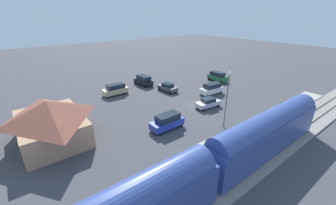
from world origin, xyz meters
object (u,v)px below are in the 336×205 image
(sedan_charcoal, at_px, (168,87))
(sedan_silver, at_px, (208,103))
(suv_tan, at_px, (115,89))
(light_pole_near_platform, at_px, (227,94))
(suv_white, at_px, (212,89))
(suv_black, at_px, (143,80))
(station_building, at_px, (50,120))
(suv_green, at_px, (218,76))
(pedestrian_on_platform, at_px, (265,113))
(suv_blue, at_px, (167,121))
(pedestrian_waiting_far, at_px, (281,105))
(passenger_train, at_px, (209,166))

(sedan_charcoal, xyz_separation_m, sedan_silver, (-10.90, -0.55, 0.00))
(suv_tan, xyz_separation_m, light_pole_near_platform, (-21.59, -6.93, 3.94))
(suv_white, bearing_deg, suv_black, 30.87)
(station_building, relative_size, suv_green, 2.22)
(suv_green, xyz_separation_m, suv_black, (8.18, 15.88, 0.00))
(suv_green, bearing_deg, station_building, 96.43)
(pedestrian_on_platform, distance_m, suv_green, 20.71)
(suv_white, xyz_separation_m, suv_tan, (11.40, 15.72, 0.00))
(pedestrian_on_platform, distance_m, suv_blue, 14.96)
(sedan_silver, distance_m, suv_blue, 10.21)
(sedan_charcoal, distance_m, suv_black, 6.90)
(sedan_charcoal, distance_m, suv_white, 9.10)
(suv_white, bearing_deg, station_building, 88.00)
(suv_green, height_order, suv_black, same)
(station_building, bearing_deg, suv_green, -83.57)
(suv_green, bearing_deg, suv_black, 62.73)
(pedestrian_on_platform, xyz_separation_m, light_pole_near_platform, (2.56, 6.30, 3.81))
(pedestrian_waiting_far, relative_size, suv_white, 0.34)
(suv_black, xyz_separation_m, suv_blue, (-19.03, 7.68, 0.00))
(pedestrian_waiting_far, bearing_deg, pedestrian_on_platform, 90.61)
(sedan_charcoal, height_order, suv_green, suv_green)
(suv_white, bearing_deg, sedan_charcoal, 42.34)
(sedan_silver, relative_size, suv_blue, 0.95)
(suv_black, bearing_deg, sedan_charcoal, -164.34)
(suv_black, xyz_separation_m, suv_tan, (-1.96, 7.73, 0.00))
(station_building, bearing_deg, suv_white, -92.00)
(pedestrian_on_platform, xyz_separation_m, suv_blue, (7.07, 13.18, -0.13))
(sedan_silver, distance_m, suv_tan, 18.59)
(sedan_charcoal, xyz_separation_m, suv_tan, (4.68, 9.59, 0.27))
(sedan_silver, bearing_deg, station_building, 77.53)
(suv_green, bearing_deg, passenger_train, 128.75)
(suv_green, bearing_deg, light_pole_near_platform, 132.64)
(sedan_charcoal, height_order, suv_blue, suv_blue)
(sedan_silver, height_order, suv_black, suv_black)
(station_building, distance_m, suv_tan, 16.96)
(sedan_silver, bearing_deg, light_pole_near_platform, 151.87)
(passenger_train, relative_size, pedestrian_on_platform, 22.26)
(station_building, xyz_separation_m, suv_blue, (-6.69, -13.36, -1.68))
(suv_black, bearing_deg, suv_green, -117.27)
(passenger_train, xyz_separation_m, light_pole_near_platform, (6.80, -10.93, 2.24))
(passenger_train, bearing_deg, suv_black, -21.13)
(suv_tan, relative_size, light_pole_near_platform, 0.60)
(passenger_train, relative_size, sedan_charcoal, 8.15)
(pedestrian_waiting_far, xyz_separation_m, sedan_silver, (8.52, 8.12, -0.40))
(suv_tan, bearing_deg, pedestrian_waiting_far, -142.83)
(suv_green, bearing_deg, sedan_silver, 124.77)
(station_building, xyz_separation_m, pedestrian_waiting_far, (-13.71, -31.57, -1.54))
(suv_white, xyz_separation_m, light_pole_near_platform, (-10.19, 8.79, 3.94))
(suv_green, distance_m, suv_white, 9.44)
(suv_green, xyz_separation_m, suv_tan, (6.23, 23.61, 0.00))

